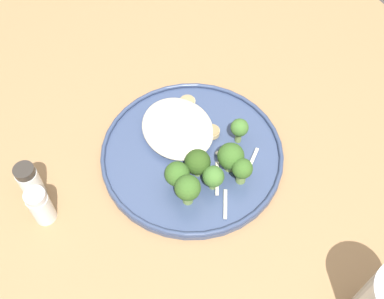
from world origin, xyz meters
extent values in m
plane|color=#47423D|center=(0.00, 0.00, 0.00)|extent=(6.00, 6.00, 0.00)
cube|color=#9E754C|center=(0.00, 0.00, 0.72)|extent=(1.40, 1.00, 0.04)
cube|color=olive|center=(0.64, -0.44, 0.35)|extent=(0.06, 0.06, 0.70)
cylinder|color=#38476B|center=(-0.01, 0.03, 0.74)|extent=(0.29, 0.29, 0.01)
torus|color=#334162|center=(-0.01, 0.03, 0.75)|extent=(0.29, 0.29, 0.01)
ellipsoid|color=beige|center=(0.03, 0.03, 0.76)|extent=(0.13, 0.11, 0.03)
cylinder|color=#E5C689|center=(0.04, 0.04, 0.76)|extent=(0.04, 0.04, 0.01)
cylinder|color=#958159|center=(0.04, 0.04, 0.77)|extent=(0.03, 0.03, 0.00)
cylinder|color=beige|center=(0.03, 0.02, 0.76)|extent=(0.02, 0.02, 0.02)
cylinder|color=#988766|center=(0.03, 0.02, 0.77)|extent=(0.02, 0.02, 0.00)
cylinder|color=#DBB77A|center=(0.00, -0.01, 0.76)|extent=(0.02, 0.02, 0.01)
cylinder|color=#8E774F|center=(0.00, -0.01, 0.77)|extent=(0.02, 0.02, 0.00)
cylinder|color=#DBB77A|center=(0.05, 0.00, 0.76)|extent=(0.03, 0.03, 0.01)
cylinder|color=#8E774F|center=(0.05, 0.00, 0.77)|extent=(0.03, 0.03, 0.00)
cylinder|color=beige|center=(0.02, 0.06, 0.76)|extent=(0.03, 0.03, 0.01)
cylinder|color=#988766|center=(0.02, 0.06, 0.77)|extent=(0.03, 0.03, 0.00)
cylinder|color=#E5C689|center=(0.07, -0.01, 0.76)|extent=(0.03, 0.03, 0.01)
cylinder|color=#958159|center=(0.07, -0.01, 0.77)|extent=(0.02, 0.02, 0.00)
cylinder|color=#7A994C|center=(-0.09, 0.08, 0.76)|extent=(0.02, 0.02, 0.02)
sphere|color=#386023|center=(-0.09, 0.08, 0.79)|extent=(0.04, 0.04, 0.04)
cylinder|color=#7A994C|center=(-0.08, 0.03, 0.76)|extent=(0.01, 0.01, 0.02)
sphere|color=#42702D|center=(-0.08, 0.03, 0.78)|extent=(0.03, 0.03, 0.03)
cylinder|color=#7A994C|center=(-0.05, 0.04, 0.76)|extent=(0.01, 0.01, 0.02)
sphere|color=#2D4C19|center=(-0.05, 0.04, 0.78)|extent=(0.04, 0.04, 0.04)
cylinder|color=#7A994C|center=(-0.03, -0.05, 0.76)|extent=(0.01, 0.01, 0.02)
sphere|color=#42702D|center=(-0.03, -0.05, 0.78)|extent=(0.03, 0.03, 0.03)
cylinder|color=#89A356|center=(-0.06, 0.08, 0.76)|extent=(0.01, 0.01, 0.02)
sphere|color=#386023|center=(-0.06, 0.08, 0.78)|extent=(0.04, 0.04, 0.04)
cylinder|color=#7A994C|center=(-0.09, -0.01, 0.76)|extent=(0.02, 0.02, 0.02)
sphere|color=#386023|center=(-0.09, -0.01, 0.78)|extent=(0.03, 0.03, 0.03)
cylinder|color=#89A356|center=(-0.07, -0.01, 0.76)|extent=(0.02, 0.02, 0.02)
sphere|color=#386023|center=(-0.07, -0.01, 0.78)|extent=(0.04, 0.04, 0.04)
cube|color=silver|center=(-0.12, 0.03, 0.75)|extent=(0.04, 0.03, 0.00)
cube|color=silver|center=(-0.07, -0.05, 0.75)|extent=(0.03, 0.03, 0.00)
cube|color=silver|center=(-0.06, -0.01, 0.75)|extent=(0.06, 0.02, 0.00)
cube|color=silver|center=(-0.08, 0.02, 0.75)|extent=(0.05, 0.03, 0.00)
cylinder|color=white|center=(0.00, 0.27, 0.77)|extent=(0.03, 0.03, 0.05)
cylinder|color=silver|center=(0.00, 0.27, 0.80)|extent=(0.03, 0.03, 0.01)
cylinder|color=white|center=(0.05, 0.27, 0.77)|extent=(0.03, 0.03, 0.05)
cylinder|color=#332D28|center=(0.05, 0.27, 0.80)|extent=(0.03, 0.03, 0.01)
camera|label=1|loc=(-0.38, 0.24, 1.37)|focal=44.01mm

